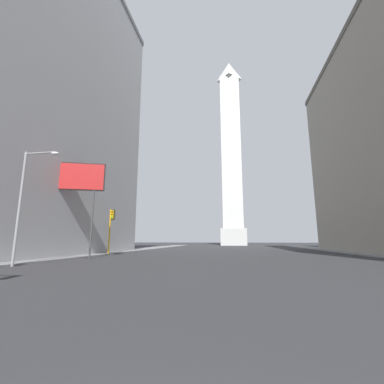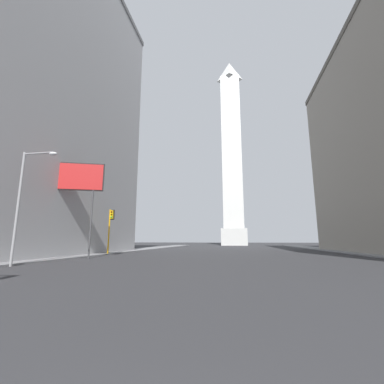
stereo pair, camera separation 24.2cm
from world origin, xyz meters
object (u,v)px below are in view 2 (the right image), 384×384
(traffic_light_mid_left, at_px, (110,225))
(street_lamp, at_px, (24,194))
(obelisk, at_px, (232,152))
(billboard_sign, at_px, (73,179))

(traffic_light_mid_left, distance_m, street_lamp, 15.47)
(street_lamp, bearing_deg, traffic_light_mid_left, 92.97)
(obelisk, distance_m, traffic_light_mid_left, 71.74)
(street_lamp, relative_size, billboard_sign, 0.85)
(obelisk, distance_m, billboard_sign, 77.16)
(obelisk, xyz_separation_m, street_lamp, (-15.03, -78.00, -29.87))
(obelisk, relative_size, traffic_light_mid_left, 12.31)
(obelisk, xyz_separation_m, billboard_sign, (-16.39, -70.45, -26.87))
(billboard_sign, bearing_deg, traffic_light_mid_left, 85.92)
(traffic_light_mid_left, relative_size, street_lamp, 0.69)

